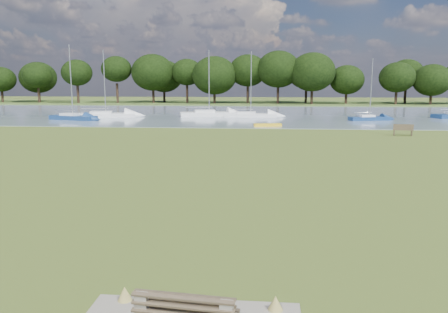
# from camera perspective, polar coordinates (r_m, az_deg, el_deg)

# --- Properties ---
(ground) EXTENTS (220.00, 220.00, 0.00)m
(ground) POSITION_cam_1_polar(r_m,az_deg,el_deg) (21.32, 1.56, -2.62)
(ground) COLOR brown
(river) EXTENTS (220.00, 40.00, 0.10)m
(river) POSITION_cam_1_polar(r_m,az_deg,el_deg) (62.97, 4.02, 5.58)
(river) COLOR slate
(river) RESTS_ON ground
(far_bank) EXTENTS (220.00, 20.00, 0.40)m
(far_bank) POSITION_cam_1_polar(r_m,az_deg,el_deg) (92.91, 4.42, 6.92)
(far_bank) COLOR #4C6626
(far_bank) RESTS_ON ground
(riverbank_bench) EXTENTS (1.68, 0.79, 1.00)m
(riverbank_bench) POSITION_cam_1_polar(r_m,az_deg,el_deg) (40.29, 22.35, 3.23)
(riverbank_bench) COLOR brown
(riverbank_bench) RESTS_ON ground
(kayak) EXTENTS (2.90, 1.17, 0.28)m
(kayak) POSITION_cam_1_polar(r_m,az_deg,el_deg) (45.00, 5.72, 4.13)
(kayak) COLOR gold
(kayak) RESTS_ON river
(tree_line) EXTENTS (123.98, 8.37, 10.14)m
(tree_line) POSITION_cam_1_polar(r_m,az_deg,el_deg) (89.44, -1.71, 10.70)
(tree_line) COLOR black
(tree_line) RESTS_ON far_bank
(sailboat_0) EXTENTS (7.74, 3.62, 8.45)m
(sailboat_0) POSITION_cam_1_polar(r_m,az_deg,el_deg) (58.29, -15.26, 5.43)
(sailboat_0) COLOR white
(sailboat_0) RESTS_ON river
(sailboat_1) EXTENTS (7.82, 3.94, 8.53)m
(sailboat_1) POSITION_cam_1_polar(r_m,az_deg,el_deg) (57.71, -2.03, 5.76)
(sailboat_1) COLOR white
(sailboat_1) RESTS_ON river
(sailboat_2) EXTENTS (6.19, 3.33, 8.78)m
(sailboat_2) POSITION_cam_1_polar(r_m,az_deg,el_deg) (55.43, -19.18, 5.05)
(sailboat_2) COLOR navy
(sailboat_2) RESTS_ON river
(sailboat_3) EXTENTS (6.70, 1.90, 8.30)m
(sailboat_3) POSITION_cam_1_polar(r_m,az_deg,el_deg) (56.58, 3.43, 5.59)
(sailboat_3) COLOR white
(sailboat_3) RESTS_ON river
(sailboat_4) EXTENTS (5.08, 2.63, 7.18)m
(sailboat_4) POSITION_cam_1_polar(r_m,az_deg,el_deg) (54.35, 18.43, 4.92)
(sailboat_4) COLOR navy
(sailboat_4) RESTS_ON river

